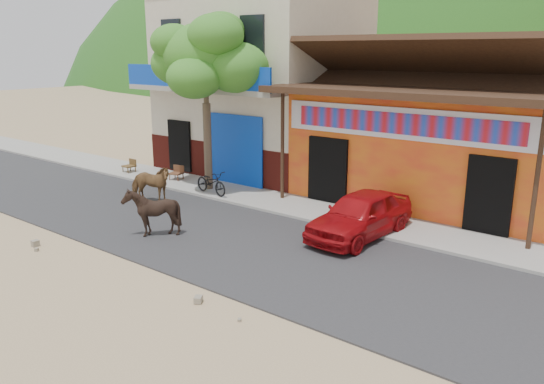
# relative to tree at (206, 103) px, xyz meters

# --- Properties ---
(ground) EXTENTS (120.00, 120.00, 0.00)m
(ground) POSITION_rel_tree_xyz_m (4.60, -5.80, -3.12)
(ground) COLOR #9E825B
(ground) RESTS_ON ground
(road) EXTENTS (60.00, 5.00, 0.04)m
(road) POSITION_rel_tree_xyz_m (4.60, -3.30, -3.10)
(road) COLOR #28282B
(road) RESTS_ON ground
(sidewalk) EXTENTS (60.00, 2.00, 0.12)m
(sidewalk) POSITION_rel_tree_xyz_m (4.60, 0.20, -3.06)
(sidewalk) COLOR gray
(sidewalk) RESTS_ON ground
(dance_club) EXTENTS (8.00, 6.00, 3.60)m
(dance_club) POSITION_rel_tree_xyz_m (6.60, 4.20, -1.32)
(dance_club) COLOR orange
(dance_club) RESTS_ON ground
(cafe_building) EXTENTS (7.00, 6.00, 7.00)m
(cafe_building) POSITION_rel_tree_xyz_m (-0.90, 4.20, 0.38)
(cafe_building) COLOR beige
(cafe_building) RESTS_ON ground
(tree) EXTENTS (3.00, 3.00, 6.00)m
(tree) POSITION_rel_tree_xyz_m (0.00, 0.00, 0.00)
(tree) COLOR #2D721E
(tree) RESTS_ON sidewalk
(cow_tan) EXTENTS (1.62, 1.23, 1.25)m
(cow_tan) POSITION_rel_tree_xyz_m (-0.40, -2.28, -2.46)
(cow_tan) COLOR brown
(cow_tan) RESTS_ON road
(cow_dark) EXTENTS (1.29, 1.17, 1.32)m
(cow_dark) POSITION_rel_tree_xyz_m (2.14, -4.33, -2.42)
(cow_dark) COLOR black
(cow_dark) RESTS_ON road
(red_car) EXTENTS (1.68, 3.70, 1.23)m
(red_car) POSITION_rel_tree_xyz_m (6.58, -1.00, -2.46)
(red_car) COLOR #A00B10
(red_car) RESTS_ON road
(scooter) EXTENTS (1.60, 0.77, 0.81)m
(scooter) POSITION_rel_tree_xyz_m (0.60, -0.49, -2.60)
(scooter) COLOR black
(scooter) RESTS_ON sidewalk
(cafe_chair_left) EXTENTS (0.47, 0.47, 0.94)m
(cafe_chair_left) POSITION_rel_tree_xyz_m (-4.40, -0.08, -2.53)
(cafe_chair_left) COLOR #50351A
(cafe_chair_left) RESTS_ON sidewalk
(cafe_chair_right) EXTENTS (0.55, 0.55, 0.97)m
(cafe_chair_right) POSITION_rel_tree_xyz_m (-1.91, 0.19, -2.51)
(cafe_chair_right) COLOR #4F271A
(cafe_chair_right) RESTS_ON sidewalk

